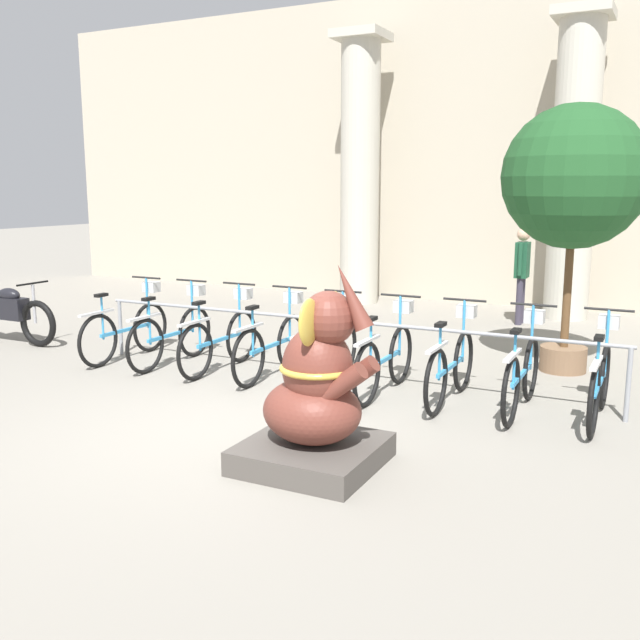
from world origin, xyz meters
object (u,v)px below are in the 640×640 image
bicycle_8 (600,380)px  person_pedestrian (522,267)px  bicycle_0 (127,328)px  bicycle_4 (327,350)px  bicycle_7 (522,372)px  bicycle_1 (173,333)px  bicycle_2 (221,338)px  bicycle_3 (273,344)px  bicycle_6 (452,364)px  elephant_statue (316,399)px  motorcycle (6,312)px  bicycle_5 (386,357)px  potted_tree (574,181)px

bicycle_8 → person_pedestrian: person_pedestrian is taller
bicycle_0 → bicycle_4: same height
bicycle_8 → person_pedestrian: 5.15m
bicycle_7 → bicycle_8: bearing=2.5°
bicycle_1 → person_pedestrian: 5.99m
bicycle_1 → bicycle_2: (0.74, 0.02, 0.00)m
bicycle_2 → bicycle_7: bearing=-0.3°
bicycle_3 → bicycle_6: size_ratio=1.00×
elephant_statue → motorcycle: (-6.26, 2.20, -0.12)m
bicycle_7 → elephant_statue: bearing=-118.3°
bicycle_6 → bicycle_7: size_ratio=1.00×
bicycle_4 → bicycle_3: bearing=178.5°
bicycle_5 → elephant_statue: size_ratio=0.99×
bicycle_5 → person_pedestrian: person_pedestrian is taller
bicycle_7 → bicycle_4: bearing=179.8°
bicycle_4 → bicycle_7: (2.22, -0.01, 0.00)m
elephant_statue → person_pedestrian: 7.12m
bicycle_0 → bicycle_3: size_ratio=1.00×
bicycle_5 → bicycle_2: bearing=179.0°
bicycle_1 → bicycle_5: same height
bicycle_0 → bicycle_2: same height
bicycle_6 → bicycle_1: bearing=-180.0°
bicycle_0 → bicycle_3: 2.22m
bicycle_8 → elephant_statue: (-1.95, -2.28, 0.16)m
bicycle_2 → elephant_statue: bearing=-42.3°
bicycle_6 → person_pedestrian: 4.88m
bicycle_3 → bicycle_4: size_ratio=1.00×
elephant_statue → motorcycle: size_ratio=0.86×
motorcycle → bicycle_2: bearing=1.0°
bicycle_5 → bicycle_7: (1.48, 0.02, 0.00)m
bicycle_0 → bicycle_7: bearing=0.3°
bicycle_8 → elephant_statue: bearing=-130.5°
bicycle_3 → person_pedestrian: 5.24m
bicycle_8 → bicycle_4: bearing=-179.5°
bicycle_3 → person_pedestrian: bearing=67.7°
bicycle_2 → bicycle_3: same height
bicycle_1 → person_pedestrian: bearing=54.5°
bicycle_0 → bicycle_5: same height
bicycle_7 → motorcycle: 7.48m
bicycle_2 → bicycle_3: (0.74, 0.01, 0.00)m
bicycle_6 → motorcycle: bicycle_6 is taller
bicycle_7 → bicycle_2: bearing=179.7°
bicycle_8 → potted_tree: potted_tree is taller
bicycle_1 → bicycle_7: (4.45, -0.00, 0.00)m
bicycle_4 → elephant_statue: elephant_statue is taller
bicycle_5 → person_pedestrian: 4.93m
bicycle_1 → bicycle_5: size_ratio=1.00×
bicycle_4 → bicycle_6: same height
potted_tree → bicycle_5: bearing=-130.0°
bicycle_7 → bicycle_0: bearing=-179.7°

